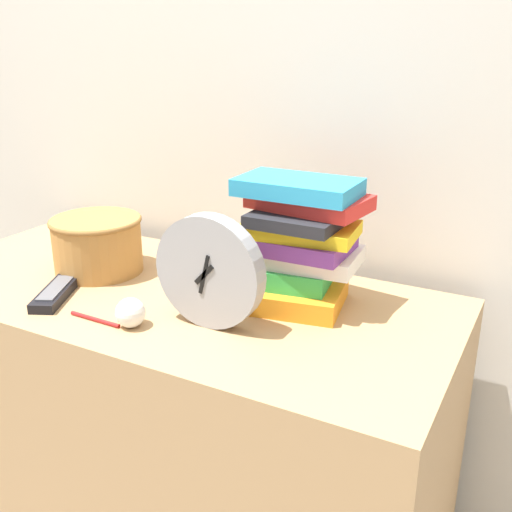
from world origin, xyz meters
TOP-DOWN VIEW (x-y plane):
  - wall_back at (0.00, 0.62)m, footprint 6.00×0.04m
  - desk at (0.00, 0.28)m, footprint 1.22×0.55m
  - desk_clock at (0.17, 0.18)m, footprint 0.22×0.04m
  - book_stack at (0.27, 0.36)m, footprint 0.26×0.21m
  - basket at (-0.21, 0.30)m, footprint 0.21×0.21m
  - tv_remote at (-0.19, 0.14)m, footprint 0.12×0.18m
  - crumpled_paper_ball at (0.04, 0.11)m, footprint 0.06×0.06m
  - pen at (-0.04, 0.09)m, footprint 0.12×0.01m

SIDE VIEW (x-z plane):
  - desk at x=0.00m, z-range 0.00..0.77m
  - pen at x=-0.04m, z-range 0.77..0.78m
  - tv_remote at x=-0.19m, z-range 0.77..0.79m
  - crumpled_paper_ball at x=0.04m, z-range 0.77..0.83m
  - basket at x=-0.21m, z-range 0.78..0.90m
  - desk_clock at x=0.17m, z-range 0.77..0.99m
  - book_stack at x=0.27m, z-range 0.77..1.03m
  - wall_back at x=0.00m, z-range 0.00..2.40m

